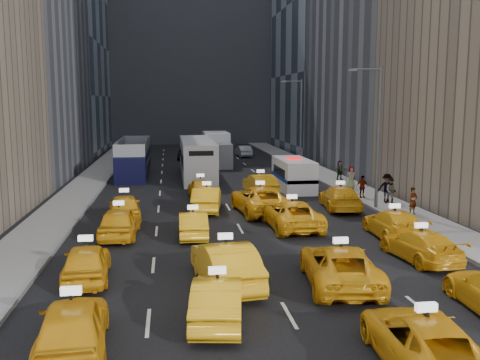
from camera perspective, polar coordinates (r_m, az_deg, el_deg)
The scene contains 40 objects.
ground at distance 21.56m, azimuth 2.86°, elevation -10.14°, with size 160.00×160.00×0.00m, color black.
sidewalk_west at distance 46.10m, azimuth -15.92°, elevation -0.39°, with size 3.00×90.00×0.15m, color gray.
sidewalk_east at distance 47.77m, azimuth 9.85°, elevation 0.11°, with size 3.00×90.00×0.15m, color gray.
curb_west at distance 45.91m, azimuth -14.13°, elevation -0.34°, with size 0.15×90.00×0.18m, color slate.
curb_east at distance 47.36m, azimuth 8.17°, elevation 0.10°, with size 0.15×90.00×0.18m, color slate.
building_backdrop at distance 93.11m, azimuth -5.42°, elevation 16.47°, with size 30.00×12.00×40.00m, color slate.
streetlight_near at distance 34.65m, azimuth 14.39°, elevation 4.94°, with size 2.15×0.22×9.00m.
streetlight_far at distance 53.71m, azimuth 6.39°, elevation 6.28°, with size 2.15×0.22×9.00m.
taxi_0 at distance 15.75m, azimuth -17.41°, elevation -14.65°, with size 1.85×4.61×1.57m, color #F0A614.
taxi_1 at distance 17.15m, azimuth -2.42°, elevation -12.57°, with size 1.51×4.33×1.43m, color #F0A614.
taxi_2 at distance 15.20m, azimuth 19.07°, elevation -15.94°, with size 2.33×5.05×1.40m, color #F0A614.
taxi_4 at distance 21.59m, azimuth -16.06°, elevation -8.42°, with size 1.71×4.26×1.45m, color #F0A614.
taxi_5 at distance 20.20m, azimuth -1.56°, elevation -8.92°, with size 1.78×5.10×1.68m, color #F0A614.
taxi_6 at distance 20.58m, azimuth 10.61°, elevation -8.97°, with size 2.51×5.45×1.52m, color #F0A614.
taxi_7 at distance 24.57m, azimuth 18.66°, elevation -6.62°, with size 1.88×4.64×1.35m, color #F0A614.
taxi_8 at distance 27.82m, azimuth -12.75°, elevation -4.42°, with size 1.84×4.57×1.56m, color #F0A614.
taxi_9 at distance 27.30m, azimuth -5.03°, elevation -4.74°, with size 1.41×4.04×1.33m, color #F0A614.
taxi_10 at distance 29.17m, azimuth 5.53°, elevation -3.68°, with size 2.55×5.52×1.53m, color #F0A614.
taxi_11 at distance 28.08m, azimuth 16.10°, elevation -4.55°, with size 2.02×4.98×1.44m, color #F0A614.
taxi_12 at distance 31.87m, azimuth -12.21°, elevation -2.81°, with size 1.80×4.48×1.53m, color #F0A614.
taxi_13 at distance 33.60m, azimuth -3.56°, elevation -2.03°, with size 1.65×4.74×1.56m, color #F0A614.
taxi_14 at distance 33.05m, azimuth 2.15°, elevation -2.10°, with size 2.78×6.02×1.67m, color #F0A614.
taxi_15 at distance 34.79m, azimuth 10.63°, elevation -1.85°, with size 2.10×5.18×1.50m, color #F0A614.
taxi_16 at distance 38.33m, azimuth -4.23°, elevation -0.86°, with size 1.66×4.13×1.41m, color #F0A614.
taxi_17 at distance 39.51m, azimuth 2.20°, elevation -0.47°, with size 1.62×4.66×1.53m, color #F0A614.
nypd_van at distance 41.76m, azimuth 5.73°, elevation 0.54°, with size 2.51×6.10×2.59m.
double_decker at distance 50.30m, azimuth -11.27°, elevation 2.29°, with size 2.69×11.44×3.32m.
city_bus at distance 48.61m, azimuth -4.62°, elevation 2.28°, with size 3.83×13.44×3.43m.
box_truck at distance 57.63m, azimuth -2.50°, elevation 3.30°, with size 2.89×7.81×3.54m.
misc_car_0 at distance 48.12m, azimuth 5.01°, elevation 0.97°, with size 1.41×4.04×1.33m, color #9DA0A4.
misc_car_1 at distance 61.50m, azimuth -10.61°, elevation 2.47°, with size 2.19×4.76×1.32m, color black.
misc_car_2 at distance 65.93m, azimuth -3.02°, elevation 3.07°, with size 2.11×5.20×1.51m, color slate.
misc_car_3 at distance 63.87m, azimuth -5.91°, elevation 2.85°, with size 1.74×4.32×1.47m, color black.
misc_car_4 at distance 66.79m, azimuth 0.35°, elevation 3.10°, with size 1.48×4.24×1.40m, color #9FA1A7.
pedestrian_0 at distance 33.49m, azimuth 17.99°, elevation -2.14°, with size 0.60×0.39×1.64m, color gray.
pedestrian_1 at distance 36.59m, azimuth 15.86°, elevation -1.13°, with size 0.83×0.46×1.71m, color gray.
pedestrian_2 at distance 37.17m, azimuth 15.40°, elevation -0.81°, with size 1.23×0.51×1.90m, color gray.
pedestrian_3 at distance 38.38m, azimuth 12.90°, elevation -0.70°, with size 0.91×0.42×1.56m, color gray.
pedestrian_4 at distance 42.28m, azimuth 11.77°, elevation 0.30°, with size 0.86×0.47×1.76m, color gray.
pedestrian_5 at distance 46.82m, azimuth 10.60°, elevation 1.04°, with size 1.53×0.44×1.65m, color gray.
Camera 1 is at (-3.74, -20.10, 6.84)m, focal length 40.00 mm.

